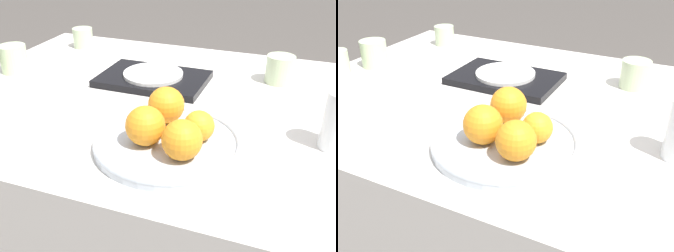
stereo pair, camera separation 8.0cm
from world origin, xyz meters
The scene contains 11 objects.
table centered at (0.00, 0.00, 0.36)m, with size 1.23×0.89×0.71m.
fruit_platter centered at (0.08, -0.23, 0.72)m, with size 0.31×0.31×0.02m.
orange_0 centered at (0.14, -0.20, 0.76)m, with size 0.06×0.06×0.06m.
orange_1 centered at (0.13, -0.28, 0.77)m, with size 0.08×0.08×0.08m.
orange_2 centered at (0.05, -0.15, 0.77)m, with size 0.08×0.08×0.08m.
orange_3 centered at (0.04, -0.25, 0.77)m, with size 0.08×0.08×0.08m.
serving_tray centered at (-0.08, 0.09, 0.72)m, with size 0.30×0.20×0.02m.
side_plate centered at (-0.08, 0.09, 0.74)m, with size 0.17×0.17×0.01m.
cup_0 centered at (0.26, 0.22, 0.75)m, with size 0.08×0.08×0.08m.
cup_1 centered at (-0.51, 0.02, 0.75)m, with size 0.08×0.08×0.08m.
cup_3 centered at (-0.45, 0.31, 0.75)m, with size 0.07×0.07×0.07m.
Camera 2 is at (0.40, -0.85, 1.15)m, focal length 42.00 mm.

